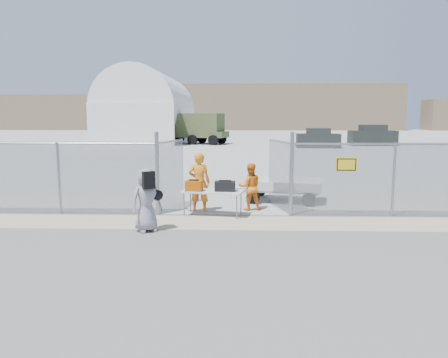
{
  "coord_description": "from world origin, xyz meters",
  "views": [
    {
      "loc": [
        0.46,
        -10.86,
        2.99
      ],
      "look_at": [
        0.0,
        2.0,
        1.1
      ],
      "focal_mm": 35.0,
      "sensor_mm": 36.0,
      "label": 1
    }
  ],
  "objects_px": {
    "security_worker_right": "(250,187)",
    "visitor": "(146,200)",
    "folding_table": "(213,203)",
    "utility_trailer": "(283,190)",
    "security_worker_left": "(199,182)"
  },
  "relations": [
    {
      "from": "visitor",
      "to": "security_worker_left",
      "type": "bearing_deg",
      "value": 31.58
    },
    {
      "from": "security_worker_left",
      "to": "utility_trailer",
      "type": "height_order",
      "value": "security_worker_left"
    },
    {
      "from": "folding_table",
      "to": "security_worker_right",
      "type": "relative_size",
      "value": 1.2
    },
    {
      "from": "security_worker_left",
      "to": "security_worker_right",
      "type": "xyz_separation_m",
      "value": [
        1.58,
        0.26,
        -0.18
      ]
    },
    {
      "from": "visitor",
      "to": "utility_trailer",
      "type": "height_order",
      "value": "visitor"
    },
    {
      "from": "folding_table",
      "to": "visitor",
      "type": "relative_size",
      "value": 1.09
    },
    {
      "from": "security_worker_right",
      "to": "visitor",
      "type": "height_order",
      "value": "visitor"
    },
    {
      "from": "visitor",
      "to": "utility_trailer",
      "type": "bearing_deg",
      "value": 13.93
    },
    {
      "from": "visitor",
      "to": "utility_trailer",
      "type": "distance_m",
      "value": 5.7
    },
    {
      "from": "utility_trailer",
      "to": "security_worker_left",
      "type": "bearing_deg",
      "value": -136.0
    },
    {
      "from": "folding_table",
      "to": "security_worker_right",
      "type": "distance_m",
      "value": 1.44
    },
    {
      "from": "visitor",
      "to": "utility_trailer",
      "type": "relative_size",
      "value": 0.48
    },
    {
      "from": "security_worker_left",
      "to": "visitor",
      "type": "height_order",
      "value": "security_worker_left"
    },
    {
      "from": "security_worker_left",
      "to": "folding_table",
      "type": "bearing_deg",
      "value": 134.43
    },
    {
      "from": "folding_table",
      "to": "utility_trailer",
      "type": "distance_m",
      "value": 3.27
    }
  ]
}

